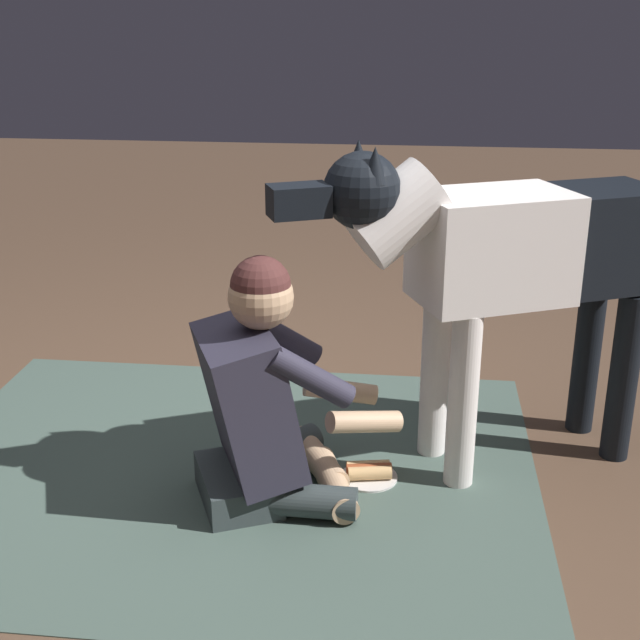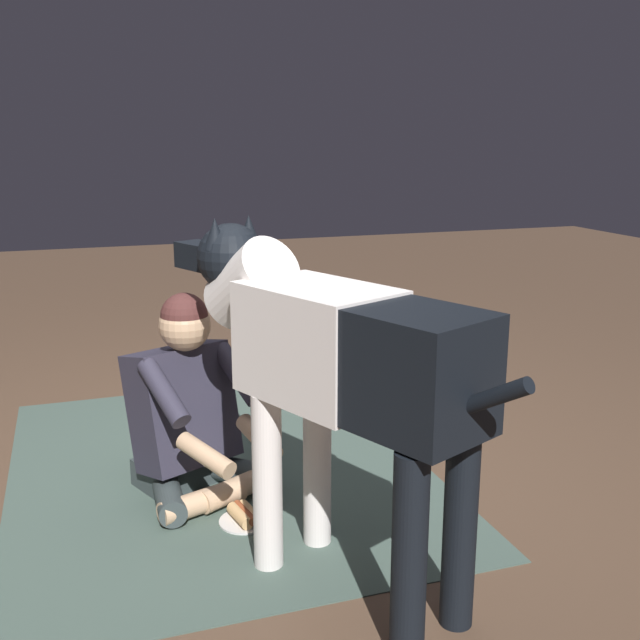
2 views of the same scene
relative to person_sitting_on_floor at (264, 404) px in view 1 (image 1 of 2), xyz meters
The scene contains 5 objects.
ground_plane 0.47m from the person_sitting_on_floor, 52.41° to the right, with size 14.58×14.58×0.00m, color brown.
area_rug 0.42m from the person_sitting_on_floor, 39.28° to the right, with size 2.24×1.80×0.01m, color #41534A.
person_sitting_on_floor is the anchor object (origin of this frame).
large_dog 0.96m from the person_sitting_on_floor, 156.20° to the right, with size 1.46×0.75×1.19m.
hot_dog_on_plate 0.50m from the person_sitting_on_floor, 156.20° to the right, with size 0.20×0.20×0.06m.
Camera 1 is at (-0.66, 2.77, 1.61)m, focal length 48.38 mm.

